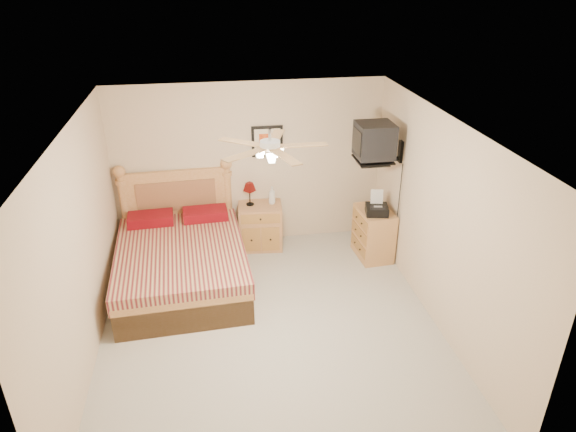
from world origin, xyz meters
name	(u,v)px	position (x,y,z in m)	size (l,w,h in m)	color
floor	(271,327)	(0.00, 0.00, 0.00)	(4.50, 4.50, 0.00)	#ABA79A
ceiling	(267,127)	(0.00, 0.00, 2.50)	(4.00, 4.50, 0.04)	white
wall_back	(250,166)	(0.00, 2.25, 1.25)	(4.00, 0.04, 2.50)	beige
wall_front	(310,386)	(0.00, -2.25, 1.25)	(4.00, 0.04, 2.50)	beige
wall_left	(80,252)	(-2.00, 0.00, 1.25)	(0.04, 4.50, 2.50)	beige
wall_right	(440,223)	(2.00, 0.00, 1.25)	(0.04, 4.50, 2.50)	beige
bed	(179,240)	(-1.06, 1.12, 0.70)	(1.64, 2.16, 1.40)	#BC7E3D
nightstand	(260,226)	(0.11, 2.00, 0.35)	(0.64, 0.48, 0.70)	#AF7643
table_lamp	(250,194)	(-0.03, 2.05, 0.88)	(0.19, 0.19, 0.36)	#540B09
lotion_bottle	(272,195)	(0.30, 2.04, 0.83)	(0.10, 0.10, 0.27)	silver
framed_picture	(267,141)	(0.27, 2.23, 1.62)	(0.46, 0.04, 0.46)	black
dresser	(373,233)	(1.73, 1.44, 0.38)	(0.45, 0.64, 0.76)	#C38749
fax_machine	(377,203)	(1.71, 1.32, 0.92)	(0.31, 0.33, 0.33)	black
magazine_lower	(371,204)	(1.73, 1.63, 0.77)	(0.18, 0.24, 0.02)	#B6A48D
magazine_upper	(371,203)	(1.73, 1.62, 0.79)	(0.19, 0.25, 0.02)	gray
wall_tv	(385,143)	(1.75, 1.34, 1.81)	(0.56, 0.46, 0.58)	black
ceiling_fan	(270,147)	(0.00, -0.20, 2.36)	(1.14, 1.14, 0.28)	white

